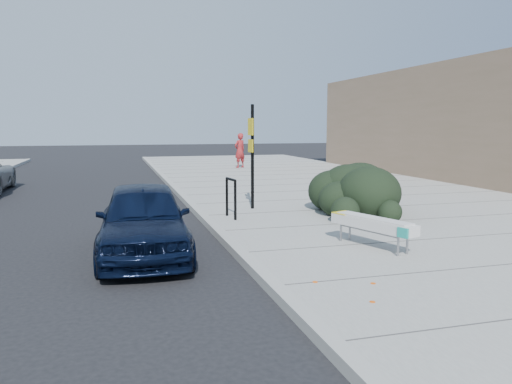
{
  "coord_description": "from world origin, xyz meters",
  "views": [
    {
      "loc": [
        -2.24,
        -8.68,
        2.46
      ],
      "look_at": [
        0.82,
        1.96,
        1.0
      ],
      "focal_mm": 35.0,
      "sensor_mm": 36.0,
      "label": 1
    }
  ],
  "objects_px": {
    "bike_rack": "(231,194)",
    "sign_post": "(252,151)",
    "pedestrian": "(240,150)",
    "bench": "(373,224)",
    "sedan_navy": "(143,219)"
  },
  "relations": [
    {
      "from": "bike_rack",
      "to": "sign_post",
      "type": "height_order",
      "value": "sign_post"
    },
    {
      "from": "bike_rack",
      "to": "pedestrian",
      "type": "relative_size",
      "value": 0.53
    },
    {
      "from": "bench",
      "to": "sedan_navy",
      "type": "distance_m",
      "value": 4.39
    },
    {
      "from": "sedan_navy",
      "to": "bike_rack",
      "type": "bearing_deg",
      "value": 50.7
    },
    {
      "from": "pedestrian",
      "to": "bike_rack",
      "type": "bearing_deg",
      "value": 48.62
    },
    {
      "from": "sedan_navy",
      "to": "pedestrian",
      "type": "bearing_deg",
      "value": 72.74
    },
    {
      "from": "bike_rack",
      "to": "sign_post",
      "type": "relative_size",
      "value": 0.35
    },
    {
      "from": "bench",
      "to": "bike_rack",
      "type": "distance_m",
      "value": 4.24
    },
    {
      "from": "sign_post",
      "to": "sedan_navy",
      "type": "distance_m",
      "value": 5.12
    },
    {
      "from": "bench",
      "to": "pedestrian",
      "type": "bearing_deg",
      "value": 64.7
    },
    {
      "from": "bench",
      "to": "sign_post",
      "type": "xyz_separation_m",
      "value": [
        -1.0,
        5.03,
        1.19
      ]
    },
    {
      "from": "bench",
      "to": "bike_rack",
      "type": "xyz_separation_m",
      "value": [
        -1.9,
        3.79,
        0.16
      ]
    },
    {
      "from": "bike_rack",
      "to": "sedan_navy",
      "type": "bearing_deg",
      "value": -138.3
    },
    {
      "from": "bike_rack",
      "to": "pedestrian",
      "type": "bearing_deg",
      "value": 68.58
    },
    {
      "from": "bike_rack",
      "to": "pedestrian",
      "type": "height_order",
      "value": "pedestrian"
    }
  ]
}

